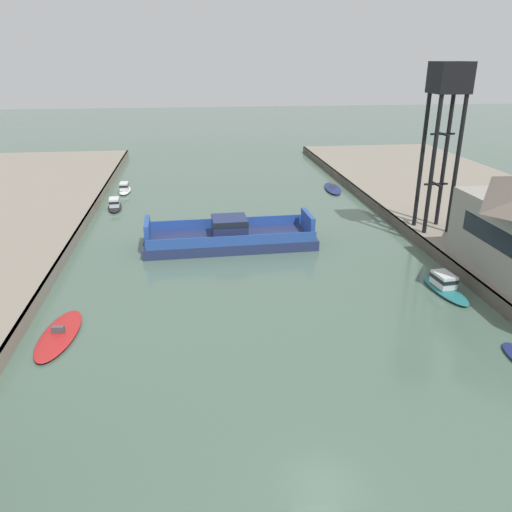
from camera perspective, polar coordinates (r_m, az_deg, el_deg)
ground_plane at (r=26.93m, az=7.58°, el=-24.48°), size 400.00×400.00×0.00m
chain_ferry at (r=55.14m, az=-3.00°, el=2.18°), size 18.68×6.98×3.30m
moored_boat_near_left at (r=47.43m, az=20.57°, el=-3.11°), size 2.59×6.52×1.61m
moored_boat_near_right at (r=71.67m, az=-15.71°, el=5.63°), size 2.29×5.79×1.55m
moored_boat_mid_right at (r=40.39m, az=-21.40°, el=-8.28°), size 3.22×7.81×0.89m
moored_boat_far_left at (r=80.21m, az=8.66°, el=7.59°), size 3.07×7.81×0.96m
moored_boat_far_right at (r=80.30m, az=-14.65°, el=7.40°), size 1.70×5.38×1.56m
crane_tower at (r=57.74m, az=20.84°, el=16.26°), size 3.48×3.48×17.65m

